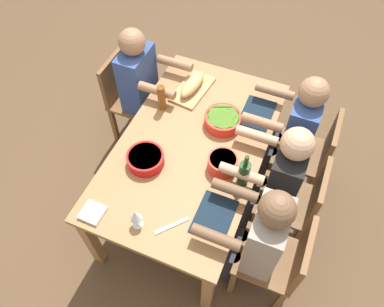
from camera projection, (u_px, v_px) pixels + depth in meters
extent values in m
plane|color=brown|center=(192.00, 195.00, 3.26)|extent=(8.00, 8.00, 0.00)
cube|color=#9E7044|center=(192.00, 146.00, 2.68)|extent=(1.72, 1.02, 0.04)
cube|color=#9E7044|center=(208.00, 290.00, 2.44)|extent=(0.07, 0.07, 0.70)
cube|color=#9E7044|center=(272.00, 120.00, 3.31)|extent=(0.07, 0.07, 0.70)
cube|color=#9E7044|center=(91.00, 240.00, 2.65)|extent=(0.07, 0.07, 0.70)
cube|color=#9E7044|center=(181.00, 93.00, 3.51)|extent=(0.07, 0.07, 0.70)
cube|color=brown|center=(285.00, 200.00, 2.74)|extent=(0.40, 0.40, 0.03)
cube|color=brown|center=(317.00, 194.00, 2.52)|extent=(0.38, 0.04, 0.40)
cube|color=brown|center=(252.00, 224.00, 2.87)|extent=(0.04, 0.04, 0.42)
cube|color=brown|center=(264.00, 189.00, 3.05)|extent=(0.04, 0.04, 0.42)
cube|color=brown|center=(295.00, 240.00, 2.79)|extent=(0.04, 0.04, 0.42)
cube|color=brown|center=(305.00, 203.00, 2.97)|extent=(0.04, 0.04, 0.42)
cylinder|color=#2D2D38|center=(250.00, 212.00, 2.92)|extent=(0.11, 0.11, 0.45)
cylinder|color=#2D2D38|center=(256.00, 195.00, 3.00)|extent=(0.11, 0.11, 0.45)
cube|color=black|center=(285.00, 177.00, 2.52)|extent=(0.34, 0.20, 0.55)
cylinder|color=tan|center=(242.00, 174.00, 2.39)|extent=(0.07, 0.30, 0.07)
cylinder|color=tan|center=(257.00, 136.00, 2.57)|extent=(0.07, 0.30, 0.07)
sphere|color=tan|center=(298.00, 144.00, 2.22)|extent=(0.21, 0.21, 0.21)
cube|color=brown|center=(268.00, 258.00, 2.48)|extent=(0.40, 0.40, 0.03)
cube|color=brown|center=(302.00, 256.00, 2.27)|extent=(0.38, 0.04, 0.40)
cube|color=brown|center=(232.00, 281.00, 2.61)|extent=(0.04, 0.04, 0.42)
cube|color=brown|center=(247.00, 239.00, 2.80)|extent=(0.04, 0.04, 0.42)
cube|color=brown|center=(279.00, 301.00, 2.53)|extent=(0.04, 0.04, 0.42)
cube|color=brown|center=(291.00, 256.00, 2.72)|extent=(0.04, 0.04, 0.42)
cylinder|color=#2D2D38|center=(230.00, 267.00, 2.66)|extent=(0.11, 0.11, 0.45)
cylinder|color=#2D2D38|center=(237.00, 247.00, 2.75)|extent=(0.11, 0.11, 0.45)
cube|color=gray|center=(266.00, 237.00, 2.26)|extent=(0.34, 0.20, 0.55)
cylinder|color=brown|center=(216.00, 237.00, 2.13)|extent=(0.07, 0.30, 0.07)
cylinder|color=brown|center=(235.00, 190.00, 2.32)|extent=(0.07, 0.30, 0.07)
sphere|color=brown|center=(277.00, 209.00, 1.96)|extent=(0.21, 0.21, 0.21)
cube|color=brown|center=(136.00, 101.00, 3.33)|extent=(0.40, 0.40, 0.03)
cube|color=brown|center=(114.00, 78.00, 3.20)|extent=(0.38, 0.04, 0.40)
cube|color=brown|center=(162.00, 110.00, 3.57)|extent=(0.04, 0.04, 0.42)
cube|color=brown|center=(147.00, 136.00, 3.38)|extent=(0.04, 0.04, 0.42)
cube|color=brown|center=(131.00, 100.00, 3.64)|extent=(0.04, 0.04, 0.42)
cube|color=brown|center=(114.00, 125.00, 3.46)|extent=(0.04, 0.04, 0.42)
cylinder|color=#2D2D38|center=(163.00, 117.00, 3.50)|extent=(0.11, 0.11, 0.45)
cylinder|color=#2D2D38|center=(156.00, 129.00, 3.41)|extent=(0.11, 0.11, 0.45)
cube|color=#334C8C|center=(138.00, 79.00, 3.08)|extent=(0.34, 0.20, 0.55)
cylinder|color=#9E7251|center=(175.00, 63.00, 3.02)|extent=(0.07, 0.30, 0.07)
cylinder|color=#9E7251|center=(157.00, 90.00, 2.83)|extent=(0.07, 0.30, 0.07)
sphere|color=#9E7251|center=(132.00, 42.00, 2.78)|extent=(0.21, 0.21, 0.21)
cube|color=brown|center=(300.00, 152.00, 2.99)|extent=(0.40, 0.40, 0.03)
cube|color=brown|center=(330.00, 143.00, 2.78)|extent=(0.38, 0.04, 0.40)
cube|color=brown|center=(269.00, 177.00, 3.12)|extent=(0.04, 0.04, 0.42)
cube|color=brown|center=(279.00, 147.00, 3.31)|extent=(0.04, 0.04, 0.42)
cube|color=brown|center=(309.00, 190.00, 3.05)|extent=(0.04, 0.04, 0.42)
cube|color=brown|center=(317.00, 159.00, 3.23)|extent=(0.04, 0.04, 0.42)
cylinder|color=#2D2D38|center=(266.00, 166.00, 3.17)|extent=(0.11, 0.11, 0.45)
cylinder|color=#2D2D38|center=(271.00, 152.00, 3.26)|extent=(0.11, 0.11, 0.45)
cube|color=#334C8C|center=(301.00, 127.00, 2.77)|extent=(0.34, 0.20, 0.55)
cylinder|color=#9E7251|center=(262.00, 122.00, 2.65)|extent=(0.07, 0.30, 0.07)
cylinder|color=#9E7251|center=(275.00, 91.00, 2.83)|extent=(0.07, 0.30, 0.07)
sphere|color=#9E7251|center=(314.00, 92.00, 2.47)|extent=(0.21, 0.21, 0.21)
cylinder|color=red|center=(223.00, 163.00, 2.50)|extent=(0.20, 0.20, 0.11)
cylinder|color=#2D7028|center=(223.00, 160.00, 2.47)|extent=(0.18, 0.18, 0.04)
cylinder|color=red|center=(223.00, 120.00, 2.74)|extent=(0.27, 0.27, 0.09)
cylinder|color=#669E33|center=(223.00, 118.00, 2.72)|extent=(0.24, 0.24, 0.03)
cylinder|color=red|center=(146.00, 159.00, 2.54)|extent=(0.26, 0.26, 0.08)
cylinder|color=beige|center=(145.00, 157.00, 2.51)|extent=(0.23, 0.23, 0.03)
cube|color=tan|center=(193.00, 89.00, 2.98)|extent=(0.42, 0.27, 0.02)
ellipsoid|color=tan|center=(193.00, 84.00, 2.93)|extent=(0.33, 0.15, 0.09)
cylinder|color=#193819|center=(244.00, 174.00, 2.40)|extent=(0.08, 0.08, 0.20)
cylinder|color=#193819|center=(246.00, 161.00, 2.28)|extent=(0.03, 0.03, 0.09)
cylinder|color=brown|center=(162.00, 98.00, 2.78)|extent=(0.06, 0.06, 0.22)
cylinder|color=silver|center=(138.00, 224.00, 2.29)|extent=(0.07, 0.07, 0.01)
cylinder|color=silver|center=(137.00, 221.00, 2.26)|extent=(0.01, 0.01, 0.07)
cone|color=silver|center=(135.00, 215.00, 2.20)|extent=(0.08, 0.08, 0.08)
cube|color=#142333|center=(214.00, 216.00, 2.32)|extent=(0.32, 0.23, 0.01)
cube|color=#142333|center=(258.00, 113.00, 2.84)|extent=(0.32, 0.23, 0.01)
cube|color=silver|center=(171.00, 226.00, 2.29)|extent=(0.19, 0.17, 0.01)
cube|color=white|center=(93.00, 213.00, 2.33)|extent=(0.14, 0.14, 0.02)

